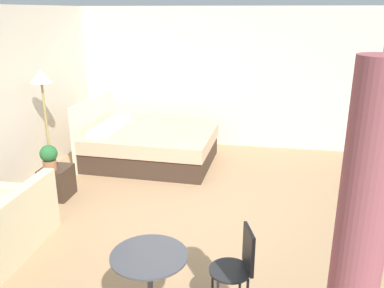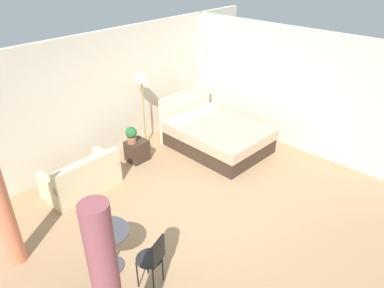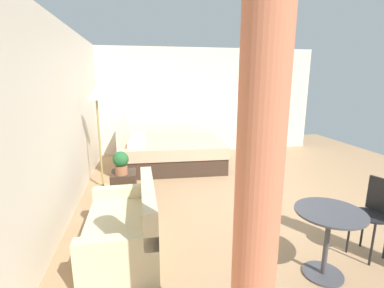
# 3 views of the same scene
# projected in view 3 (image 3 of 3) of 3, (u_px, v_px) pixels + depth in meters

# --- Properties ---
(ground_plane) EXTENTS (9.34, 8.82, 0.02)m
(ground_plane) POSITION_uv_depth(u_px,v_px,m) (251.00, 195.00, 4.81)
(ground_plane) COLOR #9E7A56
(wall_back) EXTENTS (9.34, 0.12, 2.73)m
(wall_back) POSITION_uv_depth(u_px,v_px,m) (63.00, 120.00, 3.98)
(wall_back) COLOR beige
(wall_back) RESTS_ON ground
(wall_right) EXTENTS (0.12, 5.82, 2.73)m
(wall_right) POSITION_uv_depth(u_px,v_px,m) (208.00, 101.00, 7.54)
(wall_right) COLOR beige
(wall_right) RESTS_ON ground
(bed) EXTENTS (1.75, 2.28, 1.15)m
(bed) POSITION_uv_depth(u_px,v_px,m) (170.00, 153.00, 6.29)
(bed) COLOR #38281E
(bed) RESTS_ON ground
(couch) EXTENTS (1.39, 0.77, 0.78)m
(couch) POSITION_uv_depth(u_px,v_px,m) (125.00, 229.00, 3.20)
(couch) COLOR beige
(couch) RESTS_ON ground
(nightstand) EXTENTS (0.44, 0.40, 0.47)m
(nightstand) POSITION_uv_depth(u_px,v_px,m) (124.00, 186.00, 4.58)
(nightstand) COLOR #38281E
(nightstand) RESTS_ON ground
(potted_plant) EXTENTS (0.25, 0.25, 0.37)m
(potted_plant) POSITION_uv_depth(u_px,v_px,m) (121.00, 162.00, 4.38)
(potted_plant) COLOR #935B3D
(potted_plant) RESTS_ON nightstand
(floor_lamp) EXTENTS (0.34, 0.34, 1.80)m
(floor_lamp) POSITION_uv_depth(u_px,v_px,m) (97.00, 105.00, 4.80)
(floor_lamp) COLOR #99844C
(floor_lamp) RESTS_ON ground
(balcony_table) EXTENTS (0.66, 0.66, 0.70)m
(balcony_table) POSITION_uv_depth(u_px,v_px,m) (328.00, 231.00, 2.74)
(balcony_table) COLOR #3F3F44
(balcony_table) RESTS_ON ground
(cafe_chair_near_window) EXTENTS (0.46, 0.46, 0.88)m
(cafe_chair_near_window) POSITION_uv_depth(u_px,v_px,m) (375.00, 209.00, 3.07)
(cafe_chair_near_window) COLOR black
(cafe_chair_near_window) RESTS_ON ground
(curtain_right) EXTENTS (0.25, 0.25, 2.47)m
(curtain_right) POSITION_uv_depth(u_px,v_px,m) (257.00, 213.00, 1.52)
(curtain_right) COLOR #D1704C
(curtain_right) RESTS_ON ground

